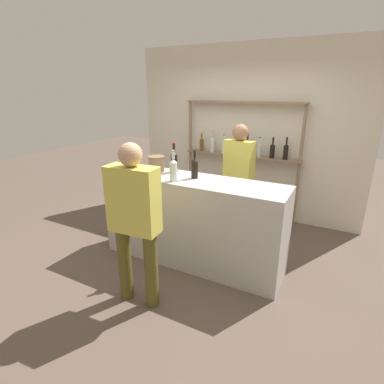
{
  "coord_description": "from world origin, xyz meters",
  "views": [
    {
      "loc": [
        1.6,
        -2.99,
        2.1
      ],
      "look_at": [
        0.0,
        0.0,
        0.93
      ],
      "focal_mm": 28.0,
      "sensor_mm": 36.0,
      "label": 1
    }
  ],
  "objects_px": {
    "counter_bottle_2": "(174,161)",
    "counter_bottle_0": "(195,167)",
    "server_behind_counter": "(238,173)",
    "ice_bucket": "(156,164)",
    "customer_center": "(134,216)",
    "counter_bottle_1": "(173,169)"
  },
  "relations": [
    {
      "from": "counter_bottle_2",
      "to": "server_behind_counter",
      "type": "xyz_separation_m",
      "value": [
        0.61,
        0.71,
        -0.25
      ]
    },
    {
      "from": "counter_bottle_1",
      "to": "customer_center",
      "type": "distance_m",
      "value": 0.82
    },
    {
      "from": "counter_bottle_1",
      "to": "customer_center",
      "type": "relative_size",
      "value": 0.22
    },
    {
      "from": "counter_bottle_0",
      "to": "counter_bottle_1",
      "type": "xyz_separation_m",
      "value": [
        -0.16,
        -0.22,
        0.01
      ]
    },
    {
      "from": "counter_bottle_2",
      "to": "ice_bucket",
      "type": "relative_size",
      "value": 1.77
    },
    {
      "from": "counter_bottle_0",
      "to": "ice_bucket",
      "type": "height_order",
      "value": "counter_bottle_0"
    },
    {
      "from": "counter_bottle_1",
      "to": "ice_bucket",
      "type": "distance_m",
      "value": 0.49
    },
    {
      "from": "counter_bottle_0",
      "to": "customer_center",
      "type": "distance_m",
      "value": 1.04
    },
    {
      "from": "ice_bucket",
      "to": "customer_center",
      "type": "bearing_deg",
      "value": -66.6
    },
    {
      "from": "ice_bucket",
      "to": "counter_bottle_2",
      "type": "bearing_deg",
      "value": 21.13
    },
    {
      "from": "ice_bucket",
      "to": "server_behind_counter",
      "type": "xyz_separation_m",
      "value": [
        0.83,
        0.8,
        -0.21
      ]
    },
    {
      "from": "counter_bottle_2",
      "to": "ice_bucket",
      "type": "distance_m",
      "value": 0.23
    },
    {
      "from": "counter_bottle_1",
      "to": "customer_center",
      "type": "bearing_deg",
      "value": -87.46
    },
    {
      "from": "counter_bottle_0",
      "to": "counter_bottle_2",
      "type": "xyz_separation_m",
      "value": [
        -0.36,
        0.12,
        0.01
      ]
    },
    {
      "from": "counter_bottle_1",
      "to": "ice_bucket",
      "type": "xyz_separation_m",
      "value": [
        -0.41,
        0.26,
        -0.04
      ]
    },
    {
      "from": "counter_bottle_1",
      "to": "customer_center",
      "type": "height_order",
      "value": "customer_center"
    },
    {
      "from": "counter_bottle_2",
      "to": "customer_center",
      "type": "height_order",
      "value": "customer_center"
    },
    {
      "from": "counter_bottle_2",
      "to": "counter_bottle_0",
      "type": "bearing_deg",
      "value": -18.68
    },
    {
      "from": "ice_bucket",
      "to": "customer_center",
      "type": "xyz_separation_m",
      "value": [
        0.45,
        -1.04,
        -0.23
      ]
    },
    {
      "from": "counter_bottle_1",
      "to": "server_behind_counter",
      "type": "distance_m",
      "value": 1.16
    },
    {
      "from": "counter_bottle_0",
      "to": "ice_bucket",
      "type": "relative_size",
      "value": 1.58
    },
    {
      "from": "counter_bottle_0",
      "to": "customer_center",
      "type": "xyz_separation_m",
      "value": [
        -0.12,
        -1.0,
        -0.26
      ]
    }
  ]
}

